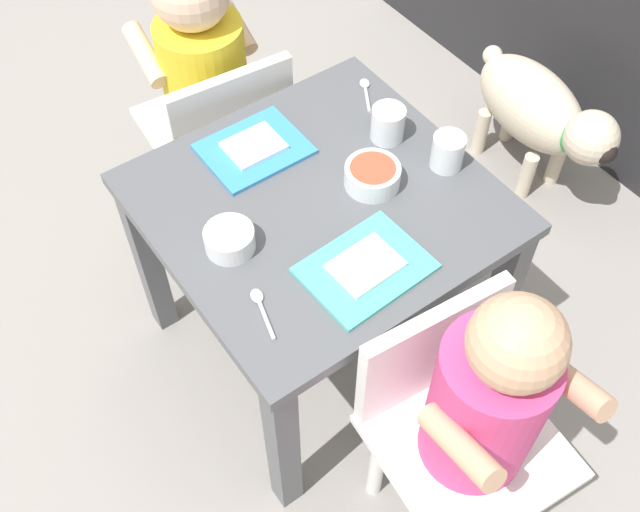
% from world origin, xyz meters
% --- Properties ---
extents(ground_plane, '(7.00, 7.00, 0.00)m').
position_xyz_m(ground_plane, '(0.00, 0.00, 0.00)').
color(ground_plane, gray).
extents(dining_table, '(0.55, 0.57, 0.47)m').
position_xyz_m(dining_table, '(0.00, 0.00, 0.38)').
color(dining_table, '#515459').
rests_on(dining_table, ground).
extents(seated_child_left, '(0.30, 0.30, 0.70)m').
position_xyz_m(seated_child_left, '(-0.44, 0.02, 0.44)').
color(seated_child_left, white).
rests_on(seated_child_left, ground).
extents(seated_child_right, '(0.30, 0.30, 0.70)m').
position_xyz_m(seated_child_right, '(0.44, -0.02, 0.43)').
color(seated_child_right, white).
rests_on(seated_child_right, ground).
extents(dog, '(0.45, 0.19, 0.32)m').
position_xyz_m(dog, '(-0.10, 0.73, 0.21)').
color(dog, beige).
rests_on(dog, ground).
extents(food_tray_left, '(0.15, 0.18, 0.02)m').
position_xyz_m(food_tray_left, '(-0.17, -0.03, 0.47)').
color(food_tray_left, '#388CD8').
rests_on(food_tray_left, dining_table).
extents(food_tray_right, '(0.16, 0.20, 0.02)m').
position_xyz_m(food_tray_right, '(0.17, -0.03, 0.47)').
color(food_tray_right, '#4CC6BC').
rests_on(food_tray_right, dining_table).
extents(water_cup_left, '(0.06, 0.06, 0.06)m').
position_xyz_m(water_cup_left, '(-0.05, 0.19, 0.50)').
color(water_cup_left, white).
rests_on(water_cup_left, dining_table).
extents(water_cup_right, '(0.06, 0.06, 0.06)m').
position_xyz_m(water_cup_right, '(0.06, 0.23, 0.50)').
color(water_cup_right, white).
rests_on(water_cup_right, dining_table).
extents(veggie_bowl_far, '(0.08, 0.08, 0.04)m').
position_xyz_m(veggie_bowl_far, '(0.00, -0.18, 0.49)').
color(veggie_bowl_far, white).
rests_on(veggie_bowl_far, dining_table).
extents(veggie_bowl_near, '(0.10, 0.10, 0.04)m').
position_xyz_m(veggie_bowl_near, '(0.02, 0.10, 0.49)').
color(veggie_bowl_near, white).
rests_on(veggie_bowl_near, dining_table).
extents(spoon_by_left_tray, '(0.10, 0.04, 0.01)m').
position_xyz_m(spoon_by_left_tray, '(0.13, -0.21, 0.47)').
color(spoon_by_left_tray, silver).
rests_on(spoon_by_left_tray, dining_table).
extents(spoon_by_right_tray, '(0.09, 0.06, 0.01)m').
position_xyz_m(spoon_by_right_tray, '(-0.17, 0.23, 0.47)').
color(spoon_by_right_tray, silver).
rests_on(spoon_by_right_tray, dining_table).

